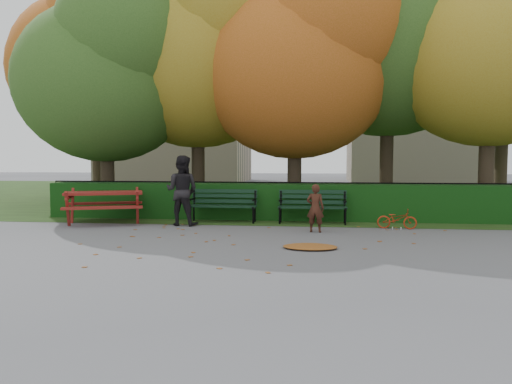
# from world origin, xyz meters

# --- Properties ---
(ground) EXTENTS (90.00, 90.00, 0.00)m
(ground) POSITION_xyz_m (0.00, 0.00, 0.00)
(ground) COLOR slate
(ground) RESTS_ON ground
(grass_strip) EXTENTS (90.00, 90.00, 0.00)m
(grass_strip) POSITION_xyz_m (0.00, 14.00, 0.01)
(grass_strip) COLOR #1F3213
(grass_strip) RESTS_ON ground
(building_left) EXTENTS (10.00, 7.00, 15.00)m
(building_left) POSITION_xyz_m (-9.00, 26.00, 7.50)
(building_left) COLOR #BCAA92
(building_left) RESTS_ON ground
(building_right) EXTENTS (9.00, 6.00, 12.00)m
(building_right) POSITION_xyz_m (8.00, 28.00, 6.00)
(building_right) COLOR #BCAA92
(building_right) RESTS_ON ground
(hedge) EXTENTS (13.00, 0.90, 1.00)m
(hedge) POSITION_xyz_m (0.00, 4.50, 0.50)
(hedge) COLOR black
(hedge) RESTS_ON ground
(iron_fence) EXTENTS (14.00, 0.04, 1.02)m
(iron_fence) POSITION_xyz_m (0.00, 5.30, 0.54)
(iron_fence) COLOR black
(iron_fence) RESTS_ON ground
(tree_a) EXTENTS (5.88, 5.60, 7.48)m
(tree_a) POSITION_xyz_m (-5.19, 5.58, 4.52)
(tree_a) COLOR black
(tree_a) RESTS_ON ground
(tree_b) EXTENTS (6.72, 6.40, 8.79)m
(tree_b) POSITION_xyz_m (-2.44, 6.75, 5.40)
(tree_b) COLOR black
(tree_b) RESTS_ON ground
(tree_c) EXTENTS (6.30, 6.00, 8.00)m
(tree_c) POSITION_xyz_m (0.83, 5.96, 4.82)
(tree_c) COLOR black
(tree_c) RESTS_ON ground
(tree_d) EXTENTS (7.14, 6.80, 9.58)m
(tree_d) POSITION_xyz_m (3.88, 7.23, 5.98)
(tree_d) COLOR black
(tree_d) RESTS_ON ground
(tree_e) EXTENTS (6.09, 5.80, 8.16)m
(tree_e) POSITION_xyz_m (6.52, 5.77, 5.08)
(tree_e) COLOR black
(tree_e) RESTS_ON ground
(tree_f) EXTENTS (6.93, 6.60, 9.19)m
(tree_f) POSITION_xyz_m (-7.13, 9.24, 5.69)
(tree_f) COLOR black
(tree_f) RESTS_ON ground
(bench_left) EXTENTS (1.80, 0.57, 0.88)m
(bench_left) POSITION_xyz_m (-1.30, 3.70, 0.52)
(bench_left) COLOR black
(bench_left) RESTS_ON ground
(bench_right) EXTENTS (1.80, 0.57, 0.88)m
(bench_right) POSITION_xyz_m (1.10, 3.70, 0.52)
(bench_right) COLOR black
(bench_right) RESTS_ON ground
(picnic_table) EXTENTS (2.41, 2.18, 0.96)m
(picnic_table) POSITION_xyz_m (-4.38, 3.01, 0.66)
(picnic_table) COLOR maroon
(picnic_table) RESTS_ON ground
(leaf_pile) EXTENTS (1.06, 0.74, 0.07)m
(leaf_pile) POSITION_xyz_m (1.10, 0.01, 0.04)
(leaf_pile) COLOR brown
(leaf_pile) RESTS_ON ground
(leaf_scatter) EXTENTS (9.00, 5.70, 0.01)m
(leaf_scatter) POSITION_xyz_m (0.00, 0.30, 0.01)
(leaf_scatter) COLOR brown
(leaf_scatter) RESTS_ON ground
(child) EXTENTS (0.45, 0.33, 1.13)m
(child) POSITION_xyz_m (1.18, 2.13, 0.57)
(child) COLOR #3B1D13
(child) RESTS_ON ground
(adult) EXTENTS (0.95, 0.79, 1.80)m
(adult) POSITION_xyz_m (-2.23, 2.90, 0.90)
(adult) COLOR black
(adult) RESTS_ON ground
(bicycle) EXTENTS (0.98, 0.47, 0.49)m
(bicycle) POSITION_xyz_m (3.17, 2.91, 0.25)
(bicycle) COLOR #AC260F
(bicycle) RESTS_ON ground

